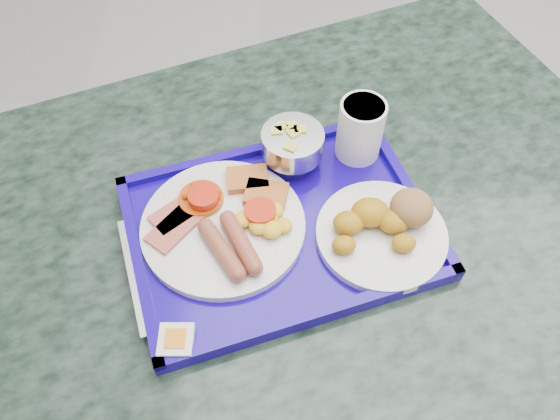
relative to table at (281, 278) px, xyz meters
name	(u,v)px	position (x,y,z in m)	size (l,w,h in m)	color
floor	(486,243)	(0.64, 0.40, -0.55)	(6.00, 6.00, 0.00)	gray
table	(281,278)	(0.00, 0.00, 0.00)	(1.38, 1.16, 0.73)	slate
tray	(280,228)	(0.00, -0.03, 0.20)	(0.49, 0.42, 0.03)	#15038E
main_plate	(228,222)	(-0.08, -0.03, 0.22)	(0.23, 0.23, 0.04)	silver
bread_plate	(385,226)	(0.14, -0.04, 0.22)	(0.18, 0.18, 0.06)	silver
fruit_bowl	(292,144)	(0.02, 0.09, 0.25)	(0.09, 0.09, 0.07)	#B9B8BB
juice_cup	(361,128)	(0.12, 0.11, 0.26)	(0.07, 0.07, 0.10)	white
spoon	(157,235)	(-0.18, -0.04, 0.21)	(0.06, 0.16, 0.01)	#B9B8BB
knife	(133,275)	(-0.20, -0.10, 0.21)	(0.01, 0.19, 0.00)	#B9B8BB
jam_packet	(176,341)	(-0.14, -0.20, 0.21)	(0.04, 0.04, 0.02)	white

